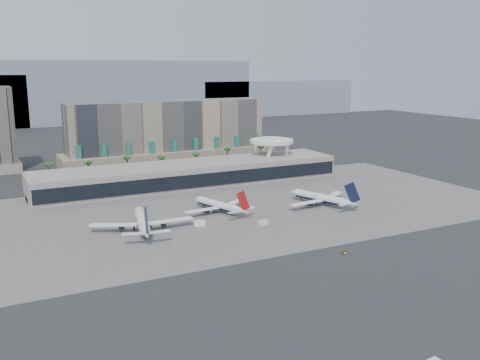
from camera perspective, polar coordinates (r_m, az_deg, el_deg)
name	(u,v)px	position (r m, az deg, el deg)	size (l,w,h in m)	color
ground	(299,242)	(202.28, 6.34, -6.58)	(900.00, 900.00, 0.00)	#232326
apron_pad	(234,208)	(248.06, -0.60, -2.96)	(260.00, 130.00, 0.06)	#5B5B59
mountain_ridge	(97,96)	(644.89, -14.97, 8.65)	(680.00, 60.00, 70.00)	gray
hotel	(168,139)	(357.01, -7.66, 4.33)	(140.00, 30.00, 42.00)	#A0907B
terminal	(191,173)	(295.51, -5.30, 0.74)	(170.00, 32.50, 14.50)	#ADA398
saucer_structure	(272,144)	(322.61, 3.39, 3.89)	(26.00, 26.00, 21.89)	white
palm_row	(180,156)	(329.57, -6.43, 2.61)	(157.80, 2.80, 13.10)	brown
airliner_left	(142,222)	(216.61, -10.37, -4.39)	(41.07, 42.69, 14.90)	white
airliner_centre	(219,205)	(239.95, -2.23, -2.70)	(34.56, 35.79, 12.73)	white
airliner_right	(321,198)	(254.74, 8.69, -1.90)	(37.17, 38.44, 13.77)	white
service_vehicle_a	(200,223)	(220.82, -4.34, -4.62)	(4.45, 2.18, 2.18)	white
service_vehicle_b	(263,223)	(221.22, 2.45, -4.59)	(3.96, 2.27, 2.04)	silver
taxiway_sign	(345,253)	(192.22, 11.15, -7.61)	(2.01, 0.39, 0.91)	black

